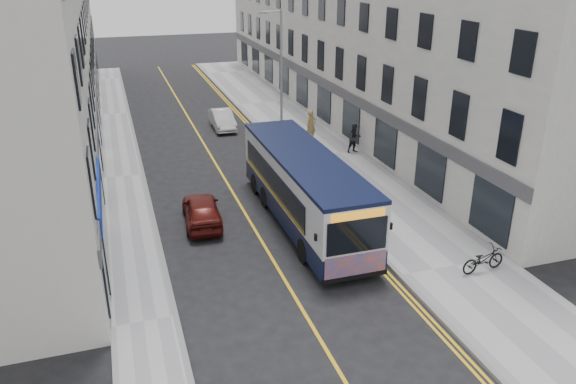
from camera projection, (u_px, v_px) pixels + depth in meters
ground at (284, 279)px, 20.07m from camera, size 140.00×140.00×0.00m
pavement_east at (325, 155)px, 32.34m from camera, size 4.50×64.00×0.12m
pavement_west at (123, 177)px, 29.17m from camera, size 2.00×64.00×0.12m
kerb_east at (288, 159)px, 31.71m from camera, size 0.18×64.00×0.13m
kerb_west at (143, 175)px, 29.45m from camera, size 0.18×64.00×0.13m
road_centre_line at (218, 168)px, 30.60m from camera, size 0.12×64.00×0.01m
road_dbl_yellow_inner at (280, 161)px, 31.60m from camera, size 0.10×64.00×0.01m
road_dbl_yellow_outer at (284, 161)px, 31.66m from camera, size 0.10×64.00×0.01m
terrace_east at (351, 21)px, 39.23m from camera, size 6.00×46.00×13.00m
terrace_west at (35, 32)px, 33.45m from camera, size 6.00×46.00×13.00m
streetlamp at (280, 76)px, 31.84m from camera, size 1.32×0.18×8.00m
city_bus at (304, 186)px, 23.62m from camera, size 2.51×10.73×3.12m
bicycle at (483, 259)px, 20.16m from camera, size 1.84×0.80×0.94m
pedestrian_near at (311, 126)px, 34.29m from camera, size 0.80×0.64×1.94m
pedestrian_far at (355, 138)px, 32.36m from camera, size 0.90×0.74×1.69m
car_white at (222, 119)px, 37.42m from camera, size 1.36×3.75×1.23m
car_maroon at (202, 210)px, 23.97m from camera, size 1.78×3.88×1.29m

